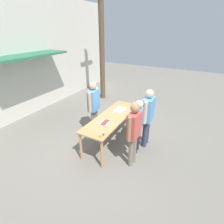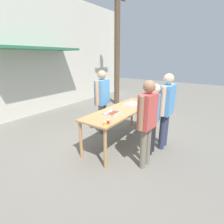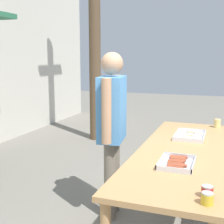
{
  "view_description": "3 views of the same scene",
  "coord_description": "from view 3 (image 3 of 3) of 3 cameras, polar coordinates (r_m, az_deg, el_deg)",
  "views": [
    {
      "loc": [
        -4.09,
        -2.2,
        3.32
      ],
      "look_at": [
        0.0,
        0.0,
        1.04
      ],
      "focal_mm": 28.0,
      "sensor_mm": 36.0,
      "label": 1
    },
    {
      "loc": [
        -3.57,
        -2.17,
        2.16
      ],
      "look_at": [
        -0.46,
        -0.01,
        0.94
      ],
      "focal_mm": 28.0,
      "sensor_mm": 36.0,
      "label": 2
    },
    {
      "loc": [
        -2.87,
        -0.34,
        1.74
      ],
      "look_at": [
        0.2,
        0.78,
        1.17
      ],
      "focal_mm": 50.0,
      "sensor_mm": 36.0,
      "label": 3
    }
  ],
  "objects": [
    {
      "name": "serving_table",
      "position": [
        3.04,
        12.72,
        -8.44
      ],
      "size": [
        2.43,
        0.79,
        0.89
      ],
      "color": "tan",
      "rests_on": "ground"
    },
    {
      "name": "food_tray_sausages",
      "position": [
        2.57,
        11.77,
        -9.15
      ],
      "size": [
        0.37,
        0.27,
        0.04
      ],
      "color": "silver",
      "rests_on": "serving_table"
    },
    {
      "name": "food_tray_buns",
      "position": [
        3.48,
        14.05,
        -4.19
      ],
      "size": [
        0.47,
        0.31,
        0.06
      ],
      "color": "silver",
      "rests_on": "serving_table"
    },
    {
      "name": "condiment_jar_mustard",
      "position": [
        1.97,
        17.01,
        -14.89
      ],
      "size": [
        0.07,
        0.07,
        0.07
      ],
      "color": "gold",
      "rests_on": "serving_table"
    },
    {
      "name": "condiment_jar_ketchup",
      "position": [
        2.06,
        17.01,
        -13.74
      ],
      "size": [
        0.07,
        0.07,
        0.07
      ],
      "color": "#B22319",
      "rests_on": "serving_table"
    },
    {
      "name": "beer_cup",
      "position": [
        4.03,
        18.7,
        -1.96
      ],
      "size": [
        0.08,
        0.08,
        0.11
      ],
      "color": "#DBC67A",
      "rests_on": "serving_table"
    },
    {
      "name": "person_server_behind_table",
      "position": [
        3.33,
        0.0,
        -1.64
      ],
      "size": [
        0.64,
        0.31,
        1.8
      ],
      "rotation": [
        0.0,
        0.0,
        0.15
      ],
      "color": "#756B5B",
      "rests_on": "ground"
    },
    {
      "name": "utility_pole",
      "position": [
        6.61,
        -3.22,
        17.24
      ],
      "size": [
        1.1,
        0.24,
        5.02
      ],
      "color": "brown",
      "rests_on": "ground"
    }
  ]
}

